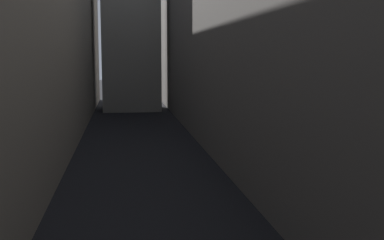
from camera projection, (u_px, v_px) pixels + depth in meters
The scene contains 2 objects.
ground_plane at pixel (143, 166), 35.89m from camera, with size 264.00×264.00×0.00m, color black.
building_block_right at pixel (289, 28), 38.15m from camera, with size 12.10×108.00×20.38m, color slate.
Camera 1 is at (-1.45, 12.71, 8.02)m, focal length 45.74 mm.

